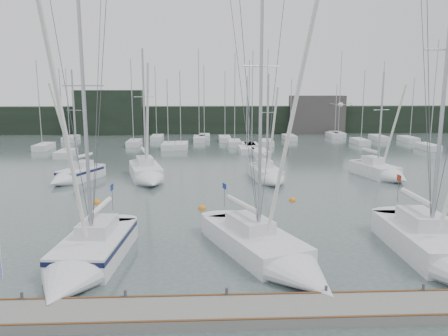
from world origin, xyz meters
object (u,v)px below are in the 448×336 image
at_px(sailboat_near_right, 447,256).
at_px(buoy_a, 202,209).
at_px(sailboat_mid_a, 73,176).
at_px(sailboat_mid_c, 269,176).
at_px(sailboat_mid_b, 148,175).
at_px(sailboat_near_center, 276,256).
at_px(sailboat_mid_e, 384,173).
at_px(buoy_c, 97,203).
at_px(buoy_b, 292,201).
at_px(sailboat_near_left, 84,260).

bearing_deg(sailboat_near_right, buoy_a, 137.96).
height_order(sailboat_mid_a, sailboat_mid_c, sailboat_mid_a).
bearing_deg(sailboat_mid_b, sailboat_mid_a, 165.29).
bearing_deg(sailboat_mid_b, sailboat_near_center, -80.49).
height_order(sailboat_mid_e, buoy_c, sailboat_mid_e).
distance_m(sailboat_mid_b, buoy_b, 14.07).
bearing_deg(sailboat_near_right, sailboat_mid_a, 140.01).
bearing_deg(sailboat_near_center, buoy_a, 87.20).
distance_m(sailboat_near_right, sailboat_mid_e, 21.16).
bearing_deg(sailboat_mid_e, buoy_a, -164.86).
bearing_deg(sailboat_near_center, sailboat_mid_b, 91.56).
relative_size(sailboat_mid_a, buoy_a, 18.86).
height_order(sailboat_near_center, sailboat_mid_e, sailboat_near_center).
bearing_deg(sailboat_near_left, sailboat_mid_a, 112.15).
xyz_separation_m(sailboat_near_right, sailboat_mid_c, (-5.64, 19.52, -0.08)).
xyz_separation_m(sailboat_mid_b, buoy_a, (5.02, -9.42, -0.59)).
height_order(sailboat_near_right, sailboat_mid_b, sailboat_near_right).
relative_size(sailboat_near_center, sailboat_mid_e, 1.51).
bearing_deg(buoy_a, sailboat_near_center, -70.81).
distance_m(buoy_a, buoy_b, 7.17).
bearing_deg(buoy_b, sailboat_near_left, -134.72).
relative_size(sailboat_near_right, sailboat_mid_c, 1.67).
distance_m(sailboat_near_left, sailboat_mid_e, 30.26).
distance_m(sailboat_near_right, buoy_c, 23.45).
distance_m(sailboat_near_center, sailboat_mid_c, 19.13).
height_order(sailboat_near_center, sailboat_mid_a, sailboat_near_center).
distance_m(sailboat_mid_e, buoy_b, 12.74).
bearing_deg(buoy_b, sailboat_mid_a, 158.12).
relative_size(sailboat_mid_c, buoy_b, 19.64).
xyz_separation_m(sailboat_near_center, buoy_b, (3.30, 12.32, -0.52)).
bearing_deg(sailboat_mid_a, sailboat_mid_b, 21.48).
distance_m(sailboat_near_left, sailboat_near_right, 17.22).
bearing_deg(buoy_c, sailboat_near_right, -33.26).
height_order(sailboat_mid_b, buoy_c, sailboat_mid_b).
relative_size(sailboat_mid_c, buoy_c, 18.66).
bearing_deg(sailboat_near_right, sailboat_near_center, 177.00).
distance_m(sailboat_near_center, buoy_a, 10.97).
bearing_deg(sailboat_near_center, sailboat_mid_c, 60.53).
xyz_separation_m(sailboat_near_right, sailboat_mid_b, (-16.75, 20.32, -0.02)).
xyz_separation_m(sailboat_near_left, sailboat_near_right, (17.22, -0.36, 0.03)).
height_order(buoy_b, buoy_c, buoy_c).
relative_size(sailboat_near_right, sailboat_mid_b, 1.36).
relative_size(sailboat_near_left, sailboat_mid_b, 1.14).
distance_m(sailboat_near_center, sailboat_mid_b, 21.57).
distance_m(sailboat_near_right, buoy_b, 13.76).
xyz_separation_m(sailboat_near_right, buoy_c, (-19.60, 12.86, -0.61)).
bearing_deg(buoy_b, buoy_c, -179.94).
relative_size(buoy_b, buoy_c, 0.95).
bearing_deg(sailboat_mid_a, sailboat_near_right, -18.70).
bearing_deg(sailboat_mid_b, buoy_b, -46.06).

